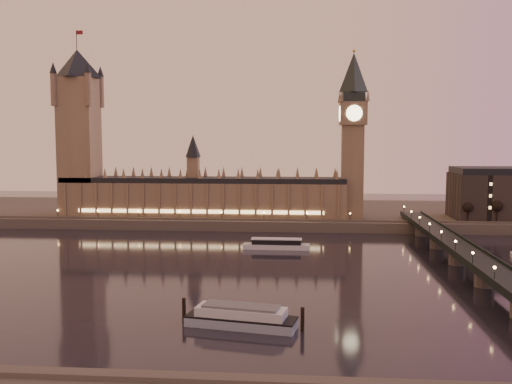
{
  "coord_description": "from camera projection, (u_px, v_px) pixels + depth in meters",
  "views": [
    {
      "loc": [
        23.64,
        -235.87,
        55.39
      ],
      "look_at": [
        1.16,
        35.0,
        30.12
      ],
      "focal_mm": 40.0,
      "sensor_mm": 36.0,
      "label": 1
    }
  ],
  "objects": [
    {
      "name": "ground",
      "position": [
        246.0,
        270.0,
        241.12
      ],
      "size": [
        700.0,
        700.0,
        0.0
      ],
      "primitive_type": "plane",
      "color": "black",
      "rests_on": "ground"
    },
    {
      "name": "palace_of_westminster",
      "position": [
        203.0,
        192.0,
        362.48
      ],
      "size": [
        180.0,
        26.62,
        52.0
      ],
      "color": "brown",
      "rests_on": "ground"
    },
    {
      "name": "bare_tree_0",
      "position": [
        469.0,
        207.0,
        337.82
      ],
      "size": [
        6.11,
        6.11,
        12.43
      ],
      "color": "black",
      "rests_on": "ground"
    },
    {
      "name": "moored_barge",
      "position": [
        241.0,
        317.0,
        168.54
      ],
      "size": [
        37.34,
        15.08,
        6.96
      ],
      "rotation": [
        0.0,
        0.0,
        -0.19
      ],
      "color": "#8797AC",
      "rests_on": "ground"
    },
    {
      "name": "victoria_tower",
      "position": [
        79.0,
        123.0,
        364.98
      ],
      "size": [
        31.68,
        31.68,
        118.0
      ],
      "color": "brown",
      "rests_on": "ground"
    },
    {
      "name": "bare_tree_1",
      "position": [
        499.0,
        207.0,
        336.42
      ],
      "size": [
        6.11,
        6.11,
        12.43
      ],
      "color": "black",
      "rests_on": "ground"
    },
    {
      "name": "westminster_bridge",
      "position": [
        469.0,
        261.0,
        233.07
      ],
      "size": [
        13.2,
        260.0,
        15.3
      ],
      "color": "black",
      "rests_on": "ground"
    },
    {
      "name": "cruise_boat_a",
      "position": [
        277.0,
        244.0,
        288.04
      ],
      "size": [
        33.62,
        7.55,
        5.37
      ],
      "rotation": [
        0.0,
        0.0,
        -0.01
      ],
      "color": "silver",
      "rests_on": "ground"
    },
    {
      "name": "big_ben",
      "position": [
        353.0,
        125.0,
        350.81
      ],
      "size": [
        17.68,
        17.68,
        104.0
      ],
      "color": "brown",
      "rests_on": "ground"
    },
    {
      "name": "far_embankment",
      "position": [
        312.0,
        214.0,
        402.11
      ],
      "size": [
        560.0,
        130.0,
        6.0
      ],
      "primitive_type": "cube",
      "color": "#423D35",
      "rests_on": "ground"
    }
  ]
}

